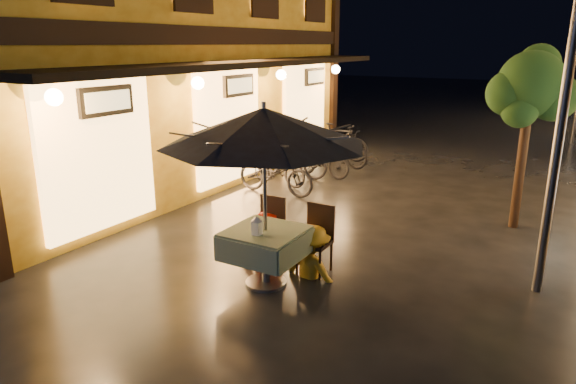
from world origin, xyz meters
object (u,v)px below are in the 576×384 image
Objects in this scene: cafe_table at (266,243)px; patio_umbrella at (264,127)px; bicycle_0 at (276,172)px; person_yellow at (312,227)px; person_orange at (263,213)px; streetlamp_near at (570,64)px; table_lantern at (257,224)px.

patio_umbrella is at bearing 0.00° from cafe_table.
person_yellow is at bearing -141.00° from bicycle_0.
patio_umbrella reaches higher than person_orange.
streetlamp_near is 2.71× the size of person_orange.
patio_umbrella is 1.25m from table_lantern.
person_yellow is (0.41, 0.56, 0.13)m from cafe_table.
patio_umbrella is at bearing 59.91° from person_yellow.
cafe_table is 0.63× the size of person_orange.
person_orange is (-0.39, 0.56, 0.19)m from cafe_table.
table_lantern is at bearing 67.73° from person_yellow.
person_orange reaches higher than table_lantern.
table_lantern is 0.86m from person_orange.
cafe_table is at bearing -153.32° from streetlamp_near.
cafe_table is 4.37m from bicycle_0.
patio_umbrella is 4.68m from bicycle_0.
streetlamp_near is 4.27× the size of cafe_table.
patio_umbrella is 10.62× the size of table_lantern.
streetlamp_near is 1.59× the size of patio_umbrella.
person_yellow is (-2.80, -1.05, -2.20)m from streetlamp_near.
streetlamp_near is 3.68m from patio_umbrella.
table_lantern is (0.00, -0.20, -1.23)m from patio_umbrella.
cafe_table is at bearing 90.00° from table_lantern.
patio_umbrella is 1.44× the size of bicycle_0.
streetlamp_near is at bearing -111.53° from bicycle_0.
person_orange is at bearing 116.96° from table_lantern.
table_lantern is at bearing -151.04° from bicycle_0.
bicycle_0 is (-1.77, 3.25, -0.30)m from person_orange.
table_lantern is 0.17× the size of person_yellow.
bicycle_0 is (-2.16, 3.80, -1.67)m from patio_umbrella.
cafe_table is 0.71m from person_yellow.
streetlamp_near is at bearing 26.68° from patio_umbrella.
streetlamp_near is 3.72m from person_yellow.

